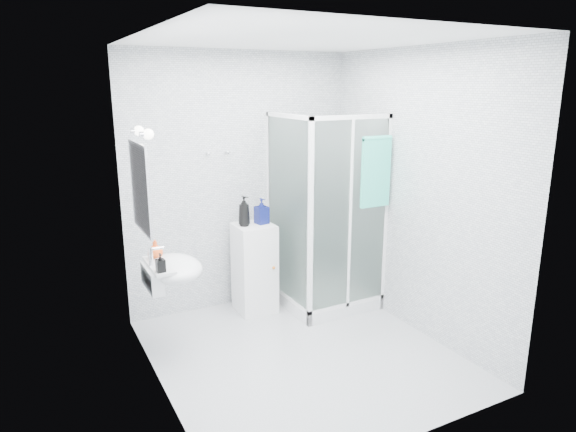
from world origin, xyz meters
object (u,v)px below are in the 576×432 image
shampoo_bottle_b (262,211)px  soap_dispenser_orange (155,249)px  shower_enclosure (322,266)px  hand_towel (376,170)px  shampoo_bottle_a (244,211)px  storage_cabinet (255,268)px  wall_basin (171,270)px  soap_dispenser_black (160,263)px

shampoo_bottle_b → soap_dispenser_orange: size_ratio=1.62×
shower_enclosure → shampoo_bottle_b: shower_enclosure is taller
hand_towel → shampoo_bottle_a: bearing=148.8°
shower_enclosure → soap_dispenser_orange: (-1.74, -0.18, 0.50)m
storage_cabinet → shampoo_bottle_b: size_ratio=3.52×
storage_cabinet → shampoo_bottle_a: shampoo_bottle_a is taller
wall_basin → storage_cabinet: (1.00, 0.56, -0.34)m
hand_towel → storage_cabinet: bearing=146.8°
soap_dispenser_orange → soap_dispenser_black: size_ratio=1.09×
storage_cabinet → soap_dispenser_orange: soap_dispenser_orange is taller
shower_enclosure → wall_basin: shower_enclosure is taller
shampoo_bottle_a → soap_dispenser_orange: bearing=-156.3°
shower_enclosure → shampoo_bottle_b: size_ratio=7.71×
soap_dispenser_orange → hand_towel: bearing=-6.2°
hand_towel → soap_dispenser_black: (-2.11, -0.10, -0.55)m
wall_basin → hand_towel: 2.10m
wall_basin → soap_dispenser_black: size_ratio=3.80×
shampoo_bottle_a → shampoo_bottle_b: size_ratio=1.16×
shampoo_bottle_b → wall_basin: bearing=-152.5°
shampoo_bottle_a → soap_dispenser_black: (-1.03, -0.76, -0.13)m
wall_basin → hand_towel: (1.99, -0.09, 0.69)m
storage_cabinet → shampoo_bottle_b: bearing=5.5°
shampoo_bottle_a → soap_dispenser_black: bearing=-143.4°
soap_dispenser_orange → shampoo_bottle_b: bearing=20.0°
hand_towel → shampoo_bottle_a: 1.34m
storage_cabinet → wall_basin: bearing=-149.7°
wall_basin → shampoo_bottle_b: 1.25m
shower_enclosure → wall_basin: 1.72m
shower_enclosure → soap_dispenser_black: shower_enclosure is taller
soap_dispenser_black → wall_basin: bearing=56.9°
storage_cabinet → soap_dispenser_orange: 1.26m
hand_towel → soap_dispenser_black: hand_towel is taller
shampoo_bottle_b → shampoo_bottle_a: bearing=178.6°
shampoo_bottle_a → wall_basin: bearing=-147.6°
shower_enclosure → wall_basin: (-1.66, -0.32, 0.35)m
wall_basin → hand_towel: size_ratio=0.83×
shampoo_bottle_b → hand_towel: bearing=-36.1°
storage_cabinet → hand_towel: size_ratio=1.35×
shampoo_bottle_a → shampoo_bottle_b: (0.19, -0.00, -0.02)m
storage_cabinet → shampoo_bottle_a: 0.61m
storage_cabinet → hand_towel: bearing=-32.2°
hand_towel → soap_dispenser_black: 2.18m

